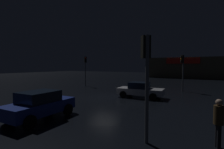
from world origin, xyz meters
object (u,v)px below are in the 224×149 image
at_px(traffic_signal_cross_left, 146,66).
at_px(pedestrian, 219,119).
at_px(store_building, 184,68).
at_px(traffic_signal_opposite, 85,64).
at_px(car_near, 140,90).
at_px(car_far, 40,105).
at_px(traffic_signal_cross_right, 182,66).

bearing_deg(traffic_signal_cross_left, pedestrian, 17.69).
distance_m(store_building, pedestrian, 39.84).
xyz_separation_m(store_building, traffic_signal_opposite, (-10.91, -26.75, 0.72)).
distance_m(traffic_signal_opposite, traffic_signal_cross_left, 19.05).
xyz_separation_m(store_building, traffic_signal_cross_left, (2.48, -40.29, 0.47)).
relative_size(store_building, pedestrian, 9.25).
height_order(traffic_signal_opposite, car_near, traffic_signal_opposite).
height_order(car_far, pedestrian, pedestrian).
bearing_deg(car_far, traffic_signal_cross_left, 0.74).
bearing_deg(store_building, traffic_signal_cross_right, -85.03).
distance_m(traffic_signal_opposite, car_near, 11.46).
relative_size(store_building, car_far, 4.18).
relative_size(store_building, traffic_signal_cross_right, 3.93).
relative_size(traffic_signal_cross_left, car_near, 0.97).
bearing_deg(car_near, pedestrian, -54.17).
height_order(store_building, car_near, store_building).
distance_m(store_building, car_near, 31.60).
bearing_deg(car_near, car_far, -107.58).
bearing_deg(traffic_signal_cross_left, traffic_signal_cross_right, 91.01).
bearing_deg(store_building, car_near, -91.45).
bearing_deg(pedestrian, traffic_signal_opposite, 141.19).
bearing_deg(store_building, traffic_signal_cross_left, -86.47).
bearing_deg(traffic_signal_opposite, pedestrian, -38.81).
distance_m(car_far, pedestrian, 8.59).
distance_m(store_building, car_far, 40.56).
bearing_deg(traffic_signal_opposite, traffic_signal_cross_right, 5.12).
height_order(traffic_signal_opposite, pedestrian, traffic_signal_opposite).
xyz_separation_m(traffic_signal_opposite, car_far, (7.31, -13.62, -2.42)).
height_order(traffic_signal_cross_right, car_near, traffic_signal_cross_right).
relative_size(traffic_signal_cross_left, traffic_signal_cross_right, 0.98).
bearing_deg(pedestrian, traffic_signal_cross_left, -162.31).
xyz_separation_m(traffic_signal_cross_right, pedestrian, (2.72, -13.93, -1.91)).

